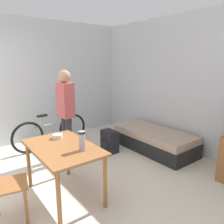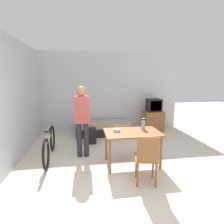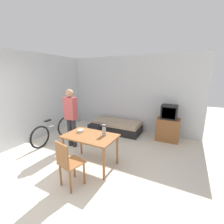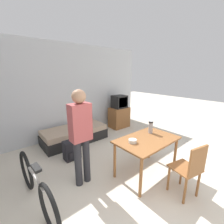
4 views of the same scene
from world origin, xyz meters
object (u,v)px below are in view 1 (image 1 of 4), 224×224
Objects in this scene: daybed at (153,140)px; wooden_chair at (0,182)px; person_standing at (66,109)px; mate_bowl at (57,136)px; dining_table at (63,153)px; backpack at (109,141)px; thermos_flask at (82,140)px; bicycle at (52,132)px.

daybed is 2.99m from wooden_chair.
person_standing reaches higher than mate_bowl.
backpack is at bearing 121.57° from dining_table.
mate_bowl is at bearing 167.79° from dining_table.
daybed is 7.09× the size of thermos_flask.
thermos_flask reaches higher than wooden_chair.
thermos_flask is (0.67, -2.04, 0.66)m from daybed.
thermos_flask is (2.06, -0.42, 0.53)m from bicycle.
wooden_chair is at bearing -81.59° from daybed.
mate_bowl is (-0.32, 0.07, 0.12)m from dining_table.
daybed is 1.06× the size of person_standing.
wooden_chair is at bearing -66.59° from mate_bowl.
mate_bowl is at bearing 113.41° from wooden_chair.
dining_table is 0.78m from wooden_chair.
bicycle reaches higher than dining_table.
backpack is at bearing 77.44° from person_standing.
wooden_chair is 1.00m from thermos_flask.
person_standing is at bearing 151.87° from dining_table.
wooden_chair is (0.44, -2.95, 0.31)m from daybed.
person_standing is at bearing 129.31° from wooden_chair.
backpack is (-1.13, 1.25, -0.64)m from thermos_flask.
dining_table is at bearing -12.21° from mate_bowl.
thermos_flask is 0.60m from mate_bowl.
daybed is at bearing 59.83° from backpack.
bicycle is 1.00× the size of person_standing.
person_standing is 0.89m from mate_bowl.
backpack is (0.94, 0.83, -0.12)m from bicycle.
wooden_chair is 0.94m from mate_bowl.
wooden_chair reaches higher than backpack.
bicycle reaches higher than backpack.
dining_table is at bearing -154.08° from thermos_flask.
dining_table is 4.69× the size of thermos_flask.
wooden_chair is (0.05, -0.77, -0.12)m from dining_table.
wooden_chair is 0.55× the size of bicycle.
backpack is (-0.90, 2.15, -0.29)m from wooden_chair.
mate_bowl reaches higher than daybed.
bicycle is 3.77× the size of backpack.
backpack is at bearing 132.04° from thermos_flask.
bicycle is 2.17m from thermos_flask.
person_standing reaches higher than bicycle.
mate_bowl reaches higher than backpack.
dining_table is 1.22m from person_standing.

